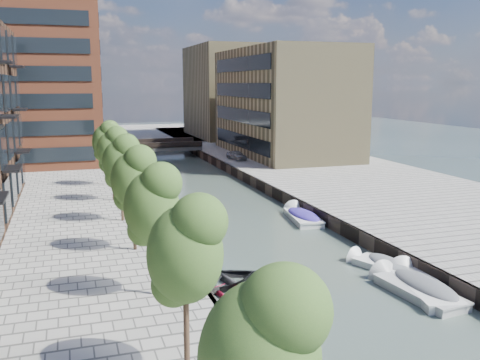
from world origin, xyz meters
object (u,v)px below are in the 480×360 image
tree_4 (120,160)px  motorboat_4 (420,286)px  tree_1 (185,247)px  tree_6 (106,140)px  bridge (154,147)px  sloop_2 (228,298)px  car (237,155)px  tree_5 (112,148)px  motorboat_3 (302,216)px  sloop_3 (169,209)px  tree_0 (260,349)px  sloop_4 (144,195)px  tree_3 (133,176)px  sloop_1 (214,287)px  motorboat_1 (383,266)px  tree_2 (152,202)px  motorboat_2 (409,289)px

tree_4 → motorboat_4: tree_4 is taller
tree_1 → tree_6: bearing=90.0°
bridge → tree_1: tree_1 is taller
sloop_2 → car: size_ratio=1.19×
tree_5 → motorboat_3: bearing=-27.3°
tree_5 → motorboat_3: tree_5 is taller
tree_4 → sloop_3: 9.41m
bridge → car: 16.08m
tree_0 → sloop_4: bearing=85.5°
motorboat_4 → tree_6: bearing=114.7°
tree_0 → tree_3: 21.00m
sloop_1 → tree_3: bearing=23.9°
bridge → sloop_4: bridge is taller
tree_4 → sloop_2: tree_4 is taller
sloop_4 → motorboat_1: size_ratio=1.07×
tree_1 → motorboat_4: 15.51m
tree_5 → tree_6: size_ratio=1.00×
tree_2 → sloop_4: tree_2 is taller
sloop_2 → sloop_3: 19.66m
sloop_3 → sloop_4: bearing=13.3°
tree_2 → motorboat_1: 14.54m
tree_0 → tree_2: same height
tree_0 → sloop_3: bearing=82.6°
tree_6 → bridge: bearing=71.9°
car → motorboat_3: bearing=-109.6°
sloop_3 → motorboat_4: motorboat_4 is taller
sloop_2 → sloop_3: bearing=-12.4°
motorboat_3 → motorboat_4: motorboat_4 is taller
tree_4 → tree_2: bearing=-90.0°
tree_2 → tree_3: size_ratio=1.00×
tree_4 → motorboat_1: tree_4 is taller
sloop_3 → motorboat_2: bearing=-156.1°
tree_6 → sloop_2: size_ratio=1.45×
motorboat_4 → car: car is taller
sloop_3 → motorboat_1: (8.99, -18.28, 0.19)m
tree_6 → motorboat_2: bearing=-66.3°
tree_1 → sloop_1: bearing=69.6°
sloop_4 → motorboat_3: 16.66m
tree_0 → motorboat_1: (13.45, 16.10, -5.12)m
bridge → sloop_4: bearing=-101.0°
bridge → tree_4: tree_4 is taller
motorboat_2 → motorboat_3: (0.89, 15.19, 0.12)m
bridge → sloop_1: bearing=-95.5°
tree_2 → sloop_4: bearing=83.1°
tree_4 → motorboat_2: 20.62m
tree_6 → motorboat_4: (13.50, -29.29, -5.08)m
tree_2 → tree_6: (0.00, 28.00, 0.00)m
motorboat_2 → sloop_1: bearing=158.6°
sloop_1 → tree_6: bearing=-5.5°
motorboat_2 → motorboat_3: size_ratio=0.99×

